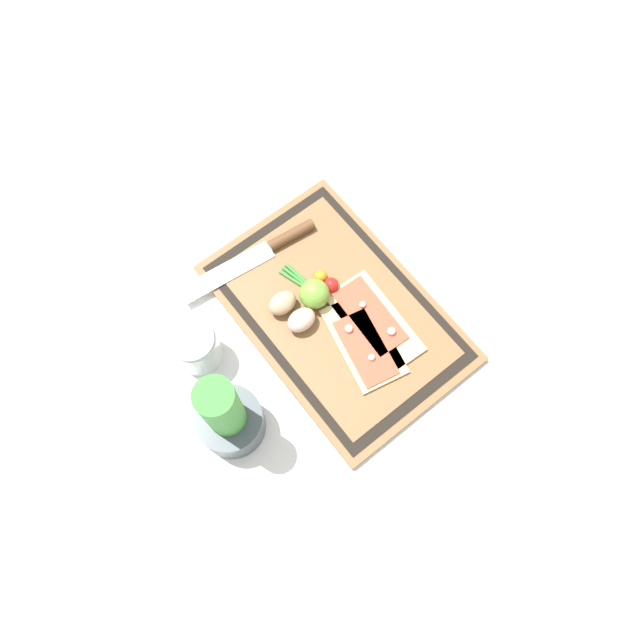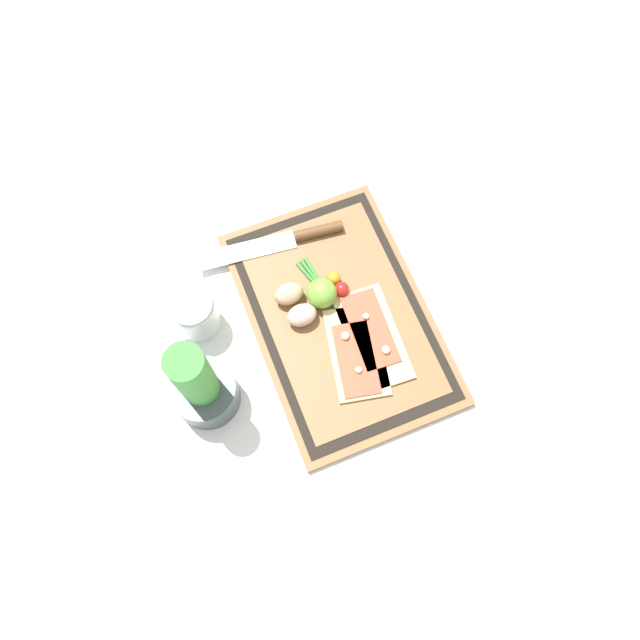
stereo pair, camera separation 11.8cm
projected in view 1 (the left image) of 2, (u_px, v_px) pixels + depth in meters
The scene contains 13 objects.
ground_plane at pixel (337, 314), 1.22m from camera, with size 6.00×6.00×0.00m, color silver.
cutting_board at pixel (337, 312), 1.22m from camera, with size 0.50×0.33×0.02m.
pizza_slice_near at pixel (374, 321), 1.19m from camera, with size 0.21×0.11×0.02m.
pizza_slice_far at pixel (363, 343), 1.18m from camera, with size 0.20×0.13×0.02m.
knife at pixel (270, 247), 1.25m from camera, with size 0.07×0.30×0.02m.
egg_brown at pixel (282, 303), 1.19m from camera, with size 0.04×0.06×0.04m, color tan.
egg_pink at pixel (301, 320), 1.18m from camera, with size 0.04×0.06×0.04m, color beige.
lime at pixel (314, 294), 1.19m from camera, with size 0.06×0.06×0.06m, color #70A838.
cherry_tomato_red at pixel (331, 285), 1.21m from camera, with size 0.03×0.03×0.03m, color red.
cherry_tomato_yellow at pixel (320, 276), 1.22m from camera, with size 0.03×0.03×0.03m, color orange.
scallion_bunch at pixel (334, 304), 1.21m from camera, with size 0.25×0.08×0.01m.
herb_pot at pixel (227, 417), 1.07m from camera, with size 0.12×0.12×0.24m.
sauce_jar at pixel (197, 348), 1.16m from camera, with size 0.09×0.09×0.10m.
Camera 1 is at (-0.33, 0.30, 1.14)m, focal length 35.00 mm.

